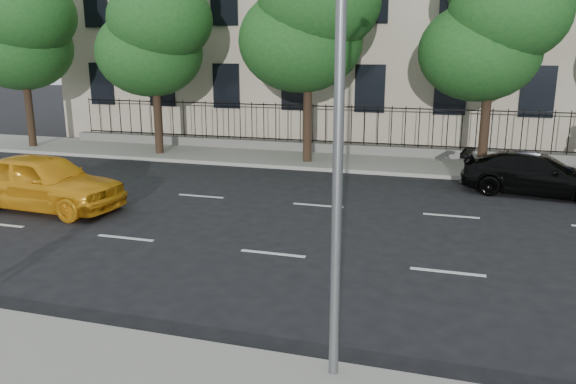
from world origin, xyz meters
name	(u,v)px	position (x,y,z in m)	size (l,w,h in m)	color
ground	(233,296)	(0.00, 0.00, 0.00)	(120.00, 120.00, 0.00)	black
far_sidewalk	(357,162)	(0.00, 14.00, 0.07)	(60.00, 4.00, 0.15)	gray
lane_markings	(299,226)	(0.00, 4.75, 0.01)	(49.60, 4.62, 0.01)	silver
iron_fence	(364,143)	(0.00, 15.70, 0.65)	(30.00, 0.50, 2.20)	slate
street_light	(349,14)	(2.50, -1.77, 5.15)	(0.25, 3.32, 8.05)	slate
tree_a	(22,20)	(-15.96, 13.36, 6.13)	(5.71, 5.31, 9.39)	#382619
tree_b	(155,24)	(-8.96, 13.36, 5.84)	(5.53, 5.12, 8.97)	#382619
tree_c	(310,7)	(-1.96, 13.36, 6.41)	(5.89, 5.50, 9.80)	#382619
tree_d	(495,19)	(5.04, 13.36, 5.84)	(5.34, 4.94, 8.84)	#382619
yellow_taxi	(44,182)	(-7.84, 4.21, 0.86)	(2.02, 5.03, 1.71)	#F0A419
black_sedan	(537,174)	(6.64, 10.46, 0.70)	(1.97, 4.84, 1.40)	black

